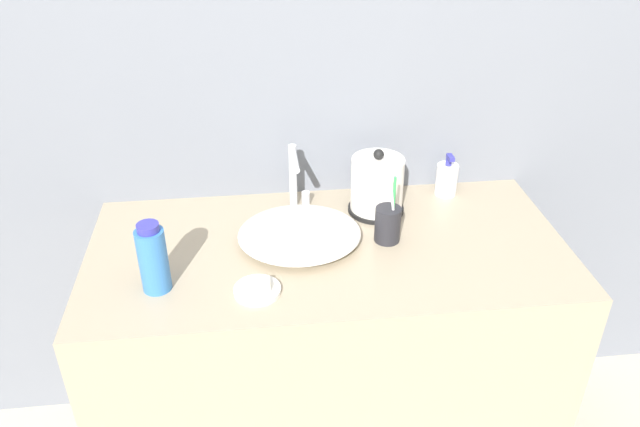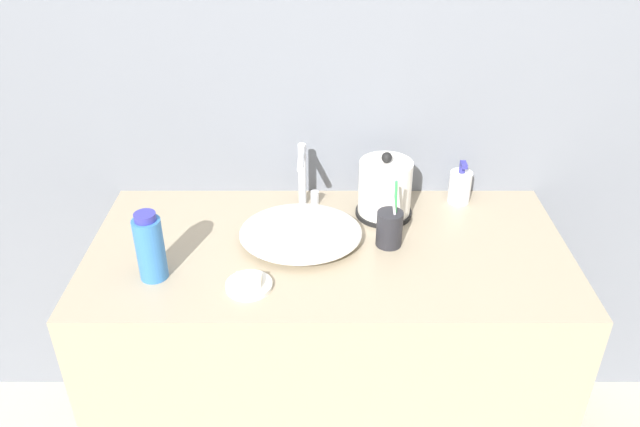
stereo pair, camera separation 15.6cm
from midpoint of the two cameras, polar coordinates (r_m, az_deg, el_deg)
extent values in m
cube|color=slate|center=(1.71, 3.50, 17.09)|extent=(6.00, 0.04, 2.60)
cube|color=gray|center=(1.87, 3.13, -13.33)|extent=(1.24, 0.60, 0.80)
ellipsoid|color=silver|center=(1.62, 0.97, -1.83)|extent=(0.32, 0.29, 0.05)
cylinder|color=silver|center=(1.76, 0.90, 3.50)|extent=(0.02, 0.02, 0.19)
cylinder|color=silver|center=(1.66, 0.96, 5.03)|extent=(0.02, 0.14, 0.02)
cylinder|color=silver|center=(1.79, 2.00, 1.38)|extent=(0.02, 0.02, 0.04)
cylinder|color=black|center=(1.77, 8.34, 0.03)|extent=(0.16, 0.16, 0.01)
cylinder|color=white|center=(1.73, 8.53, 2.16)|extent=(0.15, 0.15, 0.16)
sphere|color=black|center=(1.68, 8.78, 5.01)|extent=(0.03, 0.03, 0.03)
cylinder|color=#232328|center=(1.62, 9.12, -1.46)|extent=(0.07, 0.07, 0.10)
cylinder|color=white|center=(1.57, 9.62, 0.56)|extent=(0.03, 0.02, 0.16)
cylinder|color=green|center=(1.58, 9.75, 0.62)|extent=(0.02, 0.04, 0.16)
cylinder|color=white|center=(1.85, 15.04, 2.28)|extent=(0.06, 0.06, 0.09)
cylinder|color=#333399|center=(1.83, 15.29, 3.91)|extent=(0.02, 0.02, 0.02)
cube|color=#333399|center=(1.81, 15.44, 4.25)|extent=(0.02, 0.03, 0.01)
cylinder|color=#3370B7|center=(1.50, -12.41, -3.30)|extent=(0.07, 0.07, 0.16)
cylinder|color=#333399|center=(1.45, -12.80, -0.41)|extent=(0.05, 0.05, 0.02)
cylinder|color=silver|center=(1.47, -3.50, -6.68)|extent=(0.11, 0.11, 0.01)
cube|color=#EFE5C6|center=(1.46, -3.52, -6.19)|extent=(0.06, 0.04, 0.02)
camera|label=1|loc=(0.08, -87.14, 1.73)|focal=35.00mm
camera|label=2|loc=(0.08, 92.86, -1.73)|focal=35.00mm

